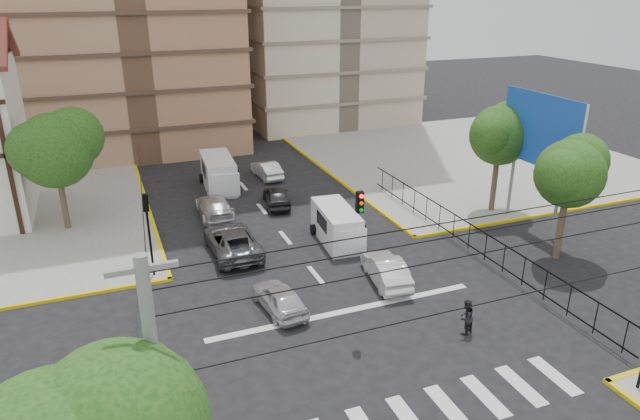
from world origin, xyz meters
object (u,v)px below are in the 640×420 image
traffic_light_nw (148,221)px  van_left_lane (219,174)px  pedestrian_crosswalk (466,317)px  van_right_lane (338,227)px  car_silver_front_left (280,298)px  car_white_front_right (386,270)px

traffic_light_nw → van_left_lane: bearing=63.5°
pedestrian_crosswalk → van_right_lane: bearing=-104.2°
car_silver_front_left → car_white_front_right: (5.78, 0.59, 0.04)m
van_right_lane → van_left_lane: size_ratio=0.88×
van_right_lane → pedestrian_crosswalk: van_right_lane is taller
traffic_light_nw → car_white_front_right: bearing=-23.9°
van_left_lane → pedestrian_crosswalk: 23.01m
van_left_lane → car_silver_front_left: bearing=-89.1°
traffic_light_nw → car_silver_front_left: 7.77m
van_right_lane → traffic_light_nw: bearing=-172.8°
van_right_lane → car_white_front_right: size_ratio=1.13×
van_right_lane → car_white_front_right: van_right_lane is taller
traffic_light_nw → van_right_lane: 10.62m
van_left_lane → car_silver_front_left: van_left_lane is taller
traffic_light_nw → van_right_lane: (10.41, 0.38, -2.11)m
traffic_light_nw → van_right_lane: bearing=2.1°
van_right_lane → car_silver_front_left: size_ratio=1.24×
van_left_lane → pedestrian_crosswalk: bearing=-71.1°
traffic_light_nw → van_left_lane: traffic_light_nw is taller
traffic_light_nw → van_left_lane: (6.06, 12.16, -1.97)m
car_white_front_right → pedestrian_crosswalk: 5.42m
van_right_lane → van_left_lane: bearing=115.3°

